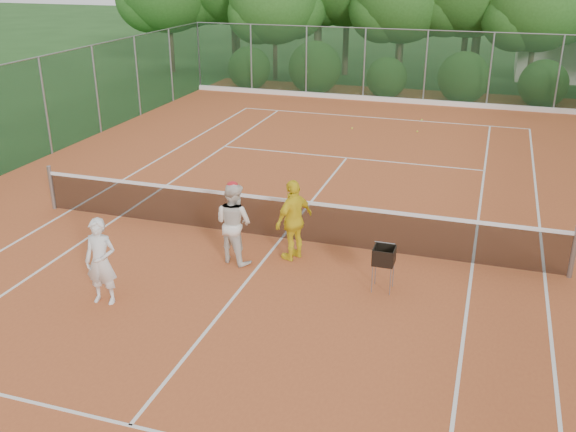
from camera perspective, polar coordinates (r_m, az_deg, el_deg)
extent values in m
plane|color=#1F4719|center=(14.23, -0.60, -2.10)|extent=(120.00, 120.00, 0.00)
cube|color=#B9572A|center=(14.23, -0.60, -2.07)|extent=(18.00, 36.00, 0.02)
cylinder|color=gray|center=(16.75, -20.27, 2.39)|extent=(0.10, 0.10, 1.10)
cylinder|color=gray|center=(13.50, 24.06, -2.91)|extent=(0.10, 0.10, 1.10)
cube|color=black|center=(14.04, -0.61, -0.32)|extent=(11.87, 0.03, 0.86)
cube|color=white|center=(13.87, -0.62, 1.46)|extent=(11.87, 0.04, 0.07)
imported|color=silver|center=(11.84, -16.30, -3.91)|extent=(0.62, 0.44, 1.61)
imported|color=silver|center=(12.93, -4.85, -0.60)|extent=(0.98, 0.87, 1.69)
ellipsoid|color=red|center=(12.64, -4.97, 2.77)|extent=(0.22, 0.22, 0.14)
imported|color=yellow|center=(13.00, 0.53, -0.35)|extent=(0.81, 1.08, 1.70)
cylinder|color=gray|center=(12.02, 7.48, -5.59)|extent=(0.02, 0.02, 0.55)
cylinder|color=gray|center=(12.27, 9.34, -5.09)|extent=(0.02, 0.02, 0.55)
cube|color=black|center=(11.95, 8.53, -3.50)|extent=(0.38, 0.38, 0.32)
sphere|color=#BADB32|center=(25.06, 11.80, 8.37)|extent=(0.07, 0.07, 0.07)
sphere|color=#CAD130|center=(23.32, 11.42, 7.37)|extent=(0.07, 0.07, 0.07)
sphere|color=yellow|center=(23.43, 5.71, 7.77)|extent=(0.07, 0.07, 0.07)
cube|color=white|center=(25.21, 8.09, 8.63)|extent=(11.03, 0.06, 0.01)
cube|color=white|center=(16.66, -18.79, 0.48)|extent=(0.06, 23.77, 0.01)
cube|color=white|center=(13.68, 21.84, -4.78)|extent=(0.06, 23.77, 0.01)
cube|color=white|center=(15.91, -14.78, -0.08)|extent=(0.06, 23.77, 0.01)
cube|color=white|center=(13.61, 16.09, -4.13)|extent=(0.06, 23.77, 0.01)
cube|color=white|center=(20.01, 5.24, 5.18)|extent=(8.23, 0.06, 0.01)
cube|color=white|center=(9.27, -13.87, -17.63)|extent=(8.23, 0.06, 0.01)
cube|color=white|center=(14.22, -0.60, -2.02)|extent=(0.06, 12.80, 0.01)
cube|color=#19381E|center=(27.94, 9.44, 13.01)|extent=(18.00, 0.02, 3.00)
cylinder|color=gray|center=(30.60, -7.93, 13.88)|extent=(0.07, 0.07, 3.00)
cylinder|color=gray|center=(30.60, -7.93, 13.88)|extent=(0.07, 0.07, 3.00)
cylinder|color=brown|center=(35.66, -10.39, 15.48)|extent=(0.26, 0.26, 3.75)
cylinder|color=brown|center=(35.70, -4.82, 16.28)|extent=(0.30, 0.30, 4.40)
cylinder|color=brown|center=(32.85, -1.15, 14.78)|extent=(0.22, 0.22, 3.20)
cylinder|color=brown|center=(34.34, 5.19, 16.12)|extent=(0.31, 0.31, 4.50)
cylinder|color=brown|center=(32.39, 9.88, 14.63)|extent=(0.24, 0.24, 3.50)
cylinder|color=brown|center=(32.56, 15.45, 14.75)|extent=(0.28, 0.28, 4.10)
cylinder|color=brown|center=(31.40, 20.83, 13.23)|extent=(0.23, 0.23, 3.40)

